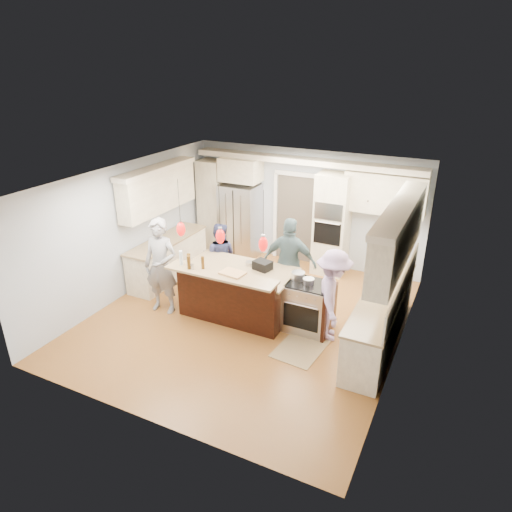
{
  "coord_description": "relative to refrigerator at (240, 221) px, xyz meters",
  "views": [
    {
      "loc": [
        3.44,
        -6.69,
        4.57
      ],
      "look_at": [
        0.0,
        0.35,
        1.15
      ],
      "focal_mm": 32.0,
      "sensor_mm": 36.0,
      "label": 1
    }
  ],
  "objects": [
    {
      "name": "ground_plane",
      "position": [
        1.55,
        -2.64,
        -0.9
      ],
      "size": [
        6.0,
        6.0,
        0.0
      ],
      "primitive_type": "plane",
      "color": "#AA6A2E",
      "rests_on": "ground"
    },
    {
      "name": "room_shell",
      "position": [
        1.55,
        -2.64,
        0.92
      ],
      "size": [
        5.54,
        6.04,
        2.72
      ],
      "color": "#B2BCC6",
      "rests_on": "ground"
    },
    {
      "name": "refrigerator",
      "position": [
        0.0,
        0.0,
        0.0
      ],
      "size": [
        0.9,
        0.7,
        1.8
      ],
      "primitive_type": "cube",
      "color": "#B7B7BC",
      "rests_on": "ground"
    },
    {
      "name": "oven_column",
      "position": [
        2.3,
        0.03,
        0.25
      ],
      "size": [
        0.72,
        0.69,
        2.3
      ],
      "color": "#F5EBC7",
      "rests_on": "ground"
    },
    {
      "name": "back_upper_cabinets",
      "position": [
        0.8,
        0.12,
        0.77
      ],
      "size": [
        5.3,
        0.61,
        2.54
      ],
      "color": "#F5EBC7",
      "rests_on": "ground"
    },
    {
      "name": "right_counter_run",
      "position": [
        3.99,
        -2.34,
        0.16
      ],
      "size": [
        0.64,
        3.1,
        2.51
      ],
      "color": "#F5EBC7",
      "rests_on": "ground"
    },
    {
      "name": "left_cabinets",
      "position": [
        -0.89,
        -1.84,
        0.16
      ],
      "size": [
        0.64,
        2.3,
        2.51
      ],
      "color": "#F5EBC7",
      "rests_on": "ground"
    },
    {
      "name": "kitchen_island",
      "position": [
        1.3,
        -2.57,
        -0.41
      ],
      "size": [
        2.1,
        1.46,
        1.12
      ],
      "color": "black",
      "rests_on": "ground"
    },
    {
      "name": "island_range",
      "position": [
        2.71,
        -2.49,
        -0.44
      ],
      "size": [
        0.82,
        0.71,
        0.92
      ],
      "color": "#B7B7BC",
      "rests_on": "ground"
    },
    {
      "name": "pendant_lights",
      "position": [
        1.3,
        -3.15,
        0.9
      ],
      "size": [
        1.75,
        0.15,
        1.03
      ],
      "color": "black",
      "rests_on": "ground"
    },
    {
      "name": "person_bar_end",
      "position": [
        -0.06,
        -3.09,
        0.04
      ],
      "size": [
        0.73,
        0.52,
        1.88
      ],
      "primitive_type": "imported",
      "rotation": [
        0.0,
        0.0,
        0.1
      ],
      "color": "gray",
      "rests_on": "ground"
    },
    {
      "name": "person_far_left",
      "position": [
        0.45,
        -1.79,
        -0.17
      ],
      "size": [
        0.85,
        0.75,
        1.46
      ],
      "primitive_type": "imported",
      "rotation": [
        0.0,
        0.0,
        3.46
      ],
      "color": "#2A2F52",
      "rests_on": "ground"
    },
    {
      "name": "person_far_right",
      "position": [
        2.04,
        -1.79,
        0.0
      ],
      "size": [
        1.1,
        0.54,
        1.81
      ],
      "primitive_type": "imported",
      "rotation": [
        0.0,
        0.0,
        3.24
      ],
      "color": "#486164",
      "rests_on": "ground"
    },
    {
      "name": "person_range_side",
      "position": [
        3.15,
        -2.57,
        -0.07
      ],
      "size": [
        0.91,
        1.21,
        1.66
      ],
      "primitive_type": "imported",
      "rotation": [
        0.0,
        0.0,
        1.88
      ],
      "color": "#AA8EBF",
      "rests_on": "ground"
    },
    {
      "name": "floor_rug",
      "position": [
        2.82,
        -3.12,
        -0.89
      ],
      "size": [
        0.82,
        1.12,
        0.01
      ],
      "primitive_type": "cube",
      "rotation": [
        0.0,
        0.0,
        -0.1
      ],
      "color": "#997C53",
      "rests_on": "ground"
    },
    {
      "name": "water_bottle",
      "position": [
        0.48,
        -3.18,
        0.36
      ],
      "size": [
        0.08,
        0.08,
        0.27
      ],
      "primitive_type": "cylinder",
      "rotation": [
        0.0,
        0.0,
        -0.2
      ],
      "color": "silver",
      "rests_on": "kitchen_island"
    },
    {
      "name": "beer_bottle_a",
      "position": [
        0.65,
        -3.19,
        0.35
      ],
      "size": [
        0.07,
        0.07,
        0.25
      ],
      "primitive_type": "cylinder",
      "rotation": [
        0.0,
        0.0,
        0.07
      ],
      "color": "#4D300D",
      "rests_on": "kitchen_island"
    },
    {
      "name": "beer_bottle_b",
      "position": [
        0.7,
        -3.26,
        0.34
      ],
      "size": [
        0.06,
        0.06,
        0.25
      ],
      "primitive_type": "cylinder",
      "rotation": [
        0.0,
        0.0,
        0.03
      ],
      "color": "#4D300D",
      "rests_on": "kitchen_island"
    },
    {
      "name": "beer_bottle_c",
      "position": [
        0.92,
        -3.15,
        0.34
      ],
      "size": [
        0.08,
        0.08,
        0.23
      ],
      "primitive_type": "cylinder",
      "rotation": [
        0.0,
        0.0,
        0.39
      ],
      "color": "#4D300D",
      "rests_on": "kitchen_island"
    },
    {
      "name": "drink_can",
      "position": [
        0.77,
        -3.26,
        0.27
      ],
      "size": [
        0.07,
        0.07,
        0.1
      ],
      "primitive_type": "cylinder",
      "rotation": [
        0.0,
        0.0,
        0.25
      ],
      "color": "#B7B7BC",
      "rests_on": "kitchen_island"
    },
    {
      "name": "cutting_board",
      "position": [
        1.5,
        -3.11,
        0.24
      ],
      "size": [
        0.45,
        0.35,
        0.03
      ],
      "primitive_type": "cube",
      "rotation": [
        0.0,
        0.0,
        -0.13
      ],
      "color": "tan",
      "rests_on": "kitchen_island"
    },
    {
      "name": "pot_large",
      "position": [
        2.45,
        -2.42,
        0.09
      ],
      "size": [
        0.24,
        0.24,
        0.14
      ],
      "primitive_type": "cylinder",
      "color": "#B7B7BC",
      "rests_on": "island_range"
    },
    {
      "name": "pot_small",
      "position": [
        2.68,
        -2.5,
        0.07
      ],
      "size": [
        0.2,
        0.2,
        0.1
      ],
      "primitive_type": "cylinder",
      "color": "#B7B7BC",
      "rests_on": "island_range"
    }
  ]
}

